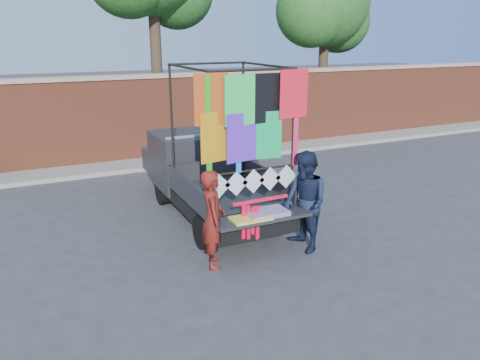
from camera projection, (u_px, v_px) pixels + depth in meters
name	position (u px, v px, depth m)	size (l,w,h in m)	color
ground	(235.00, 250.00, 8.47)	(90.00, 90.00, 0.00)	#38383A
brick_wall	(138.00, 118.00, 14.11)	(30.00, 0.45, 2.61)	#9C482D
curb	(146.00, 164.00, 13.89)	(30.00, 1.20, 0.12)	gray
tree_right	(328.00, 5.00, 17.14)	(4.20, 3.30, 6.62)	#38281C
pickup_truck	(202.00, 172.00, 10.35)	(2.03, 5.09, 3.20)	black
woman	(213.00, 219.00, 7.66)	(0.61, 0.40, 1.67)	maroon
man	(305.00, 202.00, 8.23)	(0.88, 0.69, 1.81)	#161E37
streamer_bundle	(255.00, 213.00, 7.89)	(1.06, 0.08, 0.72)	#FB0D31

